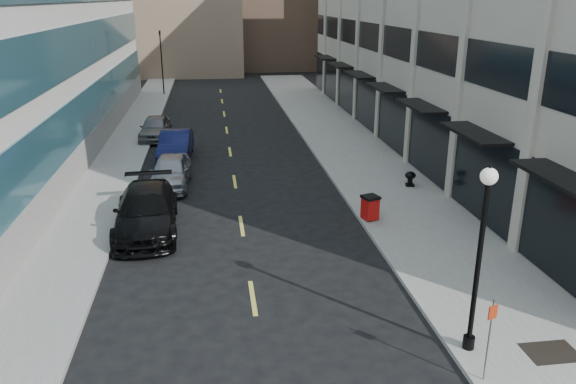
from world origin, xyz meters
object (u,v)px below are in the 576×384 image
object	(u,v)px
lamppost	(481,245)
urn_planter	(410,177)
trash_bin	(370,207)
car_blue_sedan	(176,145)
sign_post	(490,329)
car_silver_sedan	(171,171)
car_grey_sedan	(155,128)
car_black_pickup	(146,211)
traffic_signal	(160,35)

from	to	relation	value
lamppost	urn_planter	size ratio (longest dim) A/B	7.00
trash_bin	lamppost	size ratio (longest dim) A/B	0.20
car_blue_sedan	sign_post	world-z (taller)	sign_post
car_silver_sedan	trash_bin	distance (m)	10.52
car_grey_sedan	lamppost	world-z (taller)	lamppost
car_black_pickup	trash_bin	world-z (taller)	car_black_pickup
trash_bin	car_silver_sedan	bearing A→B (deg)	126.76
car_black_pickup	lamppost	world-z (taller)	lamppost
traffic_signal	car_silver_sedan	bearing A→B (deg)	-85.36
traffic_signal	car_blue_sedan	xyz separation A→B (m)	(2.30, -23.14, -4.90)
car_black_pickup	urn_planter	bearing A→B (deg)	14.10
traffic_signal	sign_post	distance (m)	46.47
car_silver_sedan	trash_bin	size ratio (longest dim) A/B	4.43
traffic_signal	car_grey_sedan	distance (m)	18.70
trash_bin	sign_post	world-z (taller)	sign_post
trash_bin	lamppost	world-z (taller)	lamppost
car_black_pickup	sign_post	size ratio (longest dim) A/B	2.69
car_blue_sedan	sign_post	distance (m)	23.48
car_blue_sedan	sign_post	bearing A→B (deg)	-65.48
car_silver_sedan	trash_bin	xyz separation A→B (m)	(8.60, -6.06, -0.08)
car_silver_sedan	sign_post	xyz separation A→B (m)	(8.50, -16.69, 0.80)
car_blue_sedan	trash_bin	size ratio (longest dim) A/B	4.72
trash_bin	sign_post	size ratio (longest dim) A/B	0.47
car_blue_sedan	lamppost	size ratio (longest dim) A/B	0.96
lamppost	sign_post	size ratio (longest dim) A/B	2.32
trash_bin	car_grey_sedan	bearing A→B (deg)	103.88
sign_post	urn_planter	bearing A→B (deg)	59.43
car_silver_sedan	car_blue_sedan	distance (m)	5.18
car_blue_sedan	trash_bin	bearing A→B (deg)	-49.31
car_black_pickup	urn_planter	size ratio (longest dim) A/B	8.14
traffic_signal	car_blue_sedan	size ratio (longest dim) A/B	1.40
car_silver_sedan	urn_planter	world-z (taller)	car_silver_sedan
traffic_signal	car_grey_sedan	size ratio (longest dim) A/B	1.53
car_blue_sedan	traffic_signal	bearing A→B (deg)	98.95
car_blue_sedan	urn_planter	world-z (taller)	car_blue_sedan
trash_bin	traffic_signal	bearing A→B (deg)	89.53
car_grey_sedan	car_blue_sedan	bearing A→B (deg)	-69.31
car_black_pickup	traffic_signal	bearing A→B (deg)	90.46
trash_bin	car_black_pickup	bearing A→B (deg)	159.57
lamppost	trash_bin	bearing A→B (deg)	90.64
sign_post	car_blue_sedan	bearing A→B (deg)	93.34
car_black_pickup	sign_post	xyz separation A→B (m)	(9.13, -11.01, 0.73)
car_blue_sedan	car_grey_sedan	xyz separation A→B (m)	(-1.60, 5.12, -0.04)
car_black_pickup	lamppost	xyz separation A→B (m)	(9.33, -9.70, 2.31)
car_silver_sedan	lamppost	xyz separation A→B (m)	(8.70, -15.38, 2.39)
traffic_signal	car_blue_sedan	bearing A→B (deg)	-84.32
traffic_signal	car_black_pickup	world-z (taller)	traffic_signal
car_blue_sedan	car_grey_sedan	bearing A→B (deg)	110.64
car_grey_sedan	sign_post	size ratio (longest dim) A/B	2.05
urn_planter	sign_post	bearing A→B (deg)	-102.67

